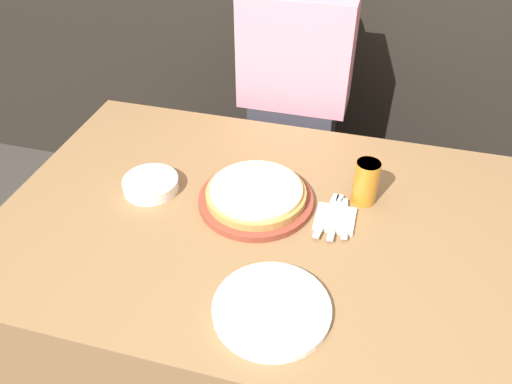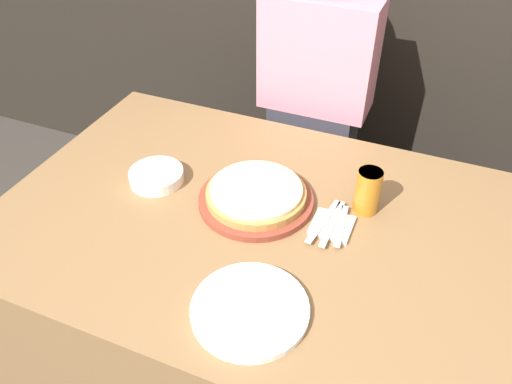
{
  "view_description": "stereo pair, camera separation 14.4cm",
  "coord_description": "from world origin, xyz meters",
  "px_view_note": "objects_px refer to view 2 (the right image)",
  "views": [
    {
      "loc": [
        0.21,
        -1.01,
        1.72
      ],
      "look_at": [
        -0.07,
        0.06,
        0.81
      ],
      "focal_mm": 35.0,
      "sensor_mm": 36.0,
      "label": 1
    },
    {
      "loc": [
        0.35,
        -0.97,
        1.72
      ],
      "look_at": [
        -0.07,
        0.06,
        0.81
      ],
      "focal_mm": 35.0,
      "sensor_mm": 36.0,
      "label": 2
    }
  ],
  "objects_px": {
    "pizza_on_board": "(256,196)",
    "fork": "(324,221)",
    "dinner_knife": "(332,223)",
    "spoon": "(341,226)",
    "diner_person": "(313,125)",
    "beer_glass": "(368,190)",
    "side_bowl": "(156,176)",
    "dinner_plate": "(250,309)"
  },
  "relations": [
    {
      "from": "pizza_on_board",
      "to": "fork",
      "type": "height_order",
      "value": "pizza_on_board"
    },
    {
      "from": "dinner_knife",
      "to": "spoon",
      "type": "bearing_deg",
      "value": 0.0
    },
    {
      "from": "spoon",
      "to": "diner_person",
      "type": "relative_size",
      "value": 0.13
    },
    {
      "from": "pizza_on_board",
      "to": "beer_glass",
      "type": "height_order",
      "value": "beer_glass"
    },
    {
      "from": "beer_glass",
      "to": "fork",
      "type": "relative_size",
      "value": 0.69
    },
    {
      "from": "side_bowl",
      "to": "dinner_knife",
      "type": "height_order",
      "value": "side_bowl"
    },
    {
      "from": "fork",
      "to": "diner_person",
      "type": "bearing_deg",
      "value": 108.94
    },
    {
      "from": "side_bowl",
      "to": "pizza_on_board",
      "type": "bearing_deg",
      "value": 3.68
    },
    {
      "from": "dinner_knife",
      "to": "diner_person",
      "type": "relative_size",
      "value": 0.15
    },
    {
      "from": "pizza_on_board",
      "to": "spoon",
      "type": "height_order",
      "value": "pizza_on_board"
    },
    {
      "from": "beer_glass",
      "to": "diner_person",
      "type": "height_order",
      "value": "diner_person"
    },
    {
      "from": "beer_glass",
      "to": "side_bowl",
      "type": "height_order",
      "value": "beer_glass"
    },
    {
      "from": "fork",
      "to": "spoon",
      "type": "distance_m",
      "value": 0.05
    },
    {
      "from": "beer_glass",
      "to": "side_bowl",
      "type": "xyz_separation_m",
      "value": [
        -0.62,
        -0.11,
        -0.06
      ]
    },
    {
      "from": "dinner_plate",
      "to": "fork",
      "type": "height_order",
      "value": "dinner_plate"
    },
    {
      "from": "dinner_plate",
      "to": "beer_glass",
      "type": "bearing_deg",
      "value": 70.2
    },
    {
      "from": "side_bowl",
      "to": "fork",
      "type": "relative_size",
      "value": 0.84
    },
    {
      "from": "pizza_on_board",
      "to": "spoon",
      "type": "xyz_separation_m",
      "value": [
        0.26,
        -0.02,
        -0.01
      ]
    },
    {
      "from": "dinner_plate",
      "to": "side_bowl",
      "type": "xyz_separation_m",
      "value": [
        -0.46,
        0.35,
        0.01
      ]
    },
    {
      "from": "diner_person",
      "to": "dinner_plate",
      "type": "bearing_deg",
      "value": -81.27
    },
    {
      "from": "dinner_knife",
      "to": "diner_person",
      "type": "distance_m",
      "value": 0.73
    },
    {
      "from": "fork",
      "to": "diner_person",
      "type": "distance_m",
      "value": 0.72
    },
    {
      "from": "dinner_knife",
      "to": "dinner_plate",
      "type": "bearing_deg",
      "value": -105.71
    },
    {
      "from": "beer_glass",
      "to": "fork",
      "type": "height_order",
      "value": "beer_glass"
    },
    {
      "from": "beer_glass",
      "to": "spoon",
      "type": "bearing_deg",
      "value": -110.99
    },
    {
      "from": "pizza_on_board",
      "to": "fork",
      "type": "bearing_deg",
      "value": -4.63
    },
    {
      "from": "dinner_plate",
      "to": "diner_person",
      "type": "relative_size",
      "value": 0.21
    },
    {
      "from": "diner_person",
      "to": "fork",
      "type": "bearing_deg",
      "value": -71.06
    },
    {
      "from": "side_bowl",
      "to": "beer_glass",
      "type": "bearing_deg",
      "value": 10.21
    },
    {
      "from": "pizza_on_board",
      "to": "beer_glass",
      "type": "bearing_deg",
      "value": 16.92
    },
    {
      "from": "fork",
      "to": "diner_person",
      "type": "relative_size",
      "value": 0.15
    },
    {
      "from": "pizza_on_board",
      "to": "spoon",
      "type": "bearing_deg",
      "value": -3.74
    },
    {
      "from": "dinner_plate",
      "to": "dinner_knife",
      "type": "xyz_separation_m",
      "value": [
        0.1,
        0.35,
        0.01
      ]
    },
    {
      "from": "pizza_on_board",
      "to": "spoon",
      "type": "distance_m",
      "value": 0.26
    },
    {
      "from": "pizza_on_board",
      "to": "dinner_plate",
      "type": "xyz_separation_m",
      "value": [
        0.14,
        -0.37,
        -0.02
      ]
    },
    {
      "from": "side_bowl",
      "to": "spoon",
      "type": "distance_m",
      "value": 0.58
    },
    {
      "from": "dinner_knife",
      "to": "diner_person",
      "type": "bearing_deg",
      "value": 110.83
    },
    {
      "from": "spoon",
      "to": "diner_person",
      "type": "xyz_separation_m",
      "value": [
        -0.28,
        0.67,
        -0.13
      ]
    },
    {
      "from": "dinner_plate",
      "to": "spoon",
      "type": "bearing_deg",
      "value": 70.57
    },
    {
      "from": "side_bowl",
      "to": "diner_person",
      "type": "distance_m",
      "value": 0.75
    },
    {
      "from": "fork",
      "to": "dinner_knife",
      "type": "relative_size",
      "value": 1.0
    },
    {
      "from": "spoon",
      "to": "dinner_plate",
      "type": "bearing_deg",
      "value": -109.43
    }
  ]
}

